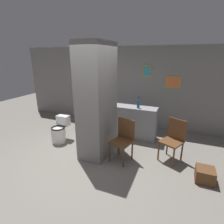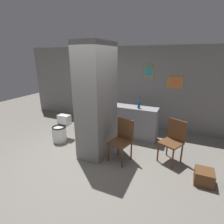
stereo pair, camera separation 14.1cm
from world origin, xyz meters
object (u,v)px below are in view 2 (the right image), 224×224
object	(u,v)px
bicycle	(99,121)
chair_by_doorway	(173,139)
toilet	(60,130)
chair_near_pillar	(122,138)
bottle_tall	(139,104)

from	to	relation	value
bicycle	chair_by_doorway	bearing A→B (deg)	-19.37
toilet	chair_near_pillar	bearing A→B (deg)	-5.49
chair_near_pillar	chair_by_doorway	distance (m)	1.13
chair_near_pillar	bottle_tall	world-z (taller)	bottle_tall
bottle_tall	bicycle	bearing A→B (deg)	176.16
chair_near_pillar	toilet	bearing A→B (deg)	-171.20
chair_near_pillar	chair_by_doorway	bearing A→B (deg)	35.95
chair_by_doorway	bottle_tall	size ratio (longest dim) A/B	2.85
chair_by_doorway	bottle_tall	world-z (taller)	bottle_tall
bottle_tall	chair_by_doorway	bearing A→B (deg)	-35.68
chair_by_doorway	chair_near_pillar	bearing A→B (deg)	-132.68
chair_by_doorway	bicycle	distance (m)	2.47
toilet	bicycle	size ratio (longest dim) A/B	0.41
bicycle	chair_near_pillar	bearing A→B (deg)	-44.19
chair_by_doorway	bottle_tall	bearing A→B (deg)	169.98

